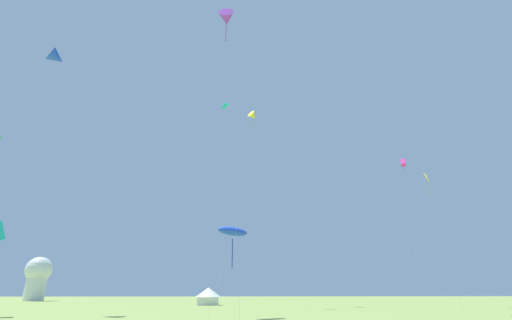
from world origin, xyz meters
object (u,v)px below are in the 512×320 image
Objects in this scene: kite_yellow_diamond at (428,182)px; kite_cyan_parafoil at (225,106)px; kite_purple_delta at (226,18)px; festival_tent_right at (208,295)px; kite_blue_parafoil at (233,231)px; kite_magenta_box at (403,163)px; kite_blue_delta at (56,58)px; observatory_dome at (38,276)px; kite_yellow_delta at (253,116)px.

kite_cyan_parafoil is at bearing 164.48° from kite_yellow_diamond.
kite_purple_delta is at bearing -88.79° from kite_cyan_parafoil.
kite_blue_parafoil is at bearing -83.50° from festival_tent_right.
festival_tent_right is at bearing 167.86° from kite_magenta_box.
kite_blue_parafoil is at bearing -21.50° from kite_blue_delta.
kite_yellow_diamond is 0.56× the size of kite_blue_delta.
kite_magenta_box is 5.68× the size of festival_tent_right.
kite_magenta_box is at bearing -12.14° from festival_tent_right.
kite_blue_delta is at bearing -66.72° from observatory_dome.
observatory_dome is (-77.89, 52.94, -11.19)m from kite_yellow_diamond.
kite_yellow_delta is at bearing 82.00° from kite_purple_delta.
kite_magenta_box is at bearing -9.34° from kite_yellow_delta.
kite_blue_parafoil reaches higher than festival_tent_right.
kite_blue_parafoil is 0.32× the size of kite_magenta_box.
kite_purple_delta is at bearing -85.86° from festival_tent_right.
kite_blue_parafoil is 0.43× the size of kite_yellow_diamond.
kite_yellow_delta is (-27.07, 4.45, 10.80)m from kite_magenta_box.
festival_tent_right is at bearing -36.84° from observatory_dome.
kite_yellow_diamond is 0.56× the size of kite_cyan_parafoil.
kite_blue_parafoil is 0.24× the size of kite_blue_delta.
kite_yellow_delta is at bearing 83.23° from kite_blue_parafoil.
kite_magenta_box is at bearing 40.50° from kite_blue_parafoil.
kite_yellow_delta is at bearing -21.69° from festival_tent_right.
kite_magenta_box is at bearing 5.06° from kite_cyan_parafoil.
kite_blue_delta is at bearing 150.76° from kite_purple_delta.
kite_magenta_box reaches higher than kite_blue_parafoil.
kite_cyan_parafoil is at bearing 91.21° from kite_purple_delta.
kite_yellow_diamond is at bearing 28.02° from kite_blue_parafoil.
kite_cyan_parafoil is 9.29m from kite_yellow_delta.
kite_purple_delta reaches higher than kite_blue_parafoil.
kite_yellow_delta is (4.80, 34.12, 6.00)m from kite_purple_delta.
kite_purple_delta is (-29.41, -18.46, 11.69)m from kite_yellow_diamond.
observatory_dome is (-53.27, 37.28, -28.88)m from kite_yellow_delta.
kite_cyan_parafoil is 1.34× the size of kite_magenta_box.
kite_blue_delta reaches higher than kite_magenta_box.
kite_blue_parafoil is 33.47m from kite_yellow_diamond.
kite_purple_delta is (0.56, -26.79, -4.04)m from kite_cyan_parafoil.
kite_blue_delta is 1.12× the size of kite_purple_delta.
kite_purple_delta is at bearing -55.83° from observatory_dome.
kite_blue_parafoil is 21.78m from kite_purple_delta.
kite_magenta_box is 0.84× the size of kite_purple_delta.
kite_blue_delta is at bearing -163.31° from kite_magenta_box.
kite_purple_delta reaches higher than kite_yellow_diamond.
kite_yellow_diamond is at bearing -15.52° from kite_cyan_parafoil.
kite_yellow_diamond is 94.84m from observatory_dome.
observatory_dome is (-45.79, 34.31, 4.43)m from festival_tent_right.
kite_yellow_delta reaches higher than kite_cyan_parafoil.
kite_yellow_diamond is (28.26, 15.04, 9.78)m from kite_blue_parafoil.
kite_magenta_box is (2.46, 11.20, 6.89)m from kite_yellow_diamond.
kite_blue_parafoil is at bearing -151.98° from kite_yellow_diamond.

